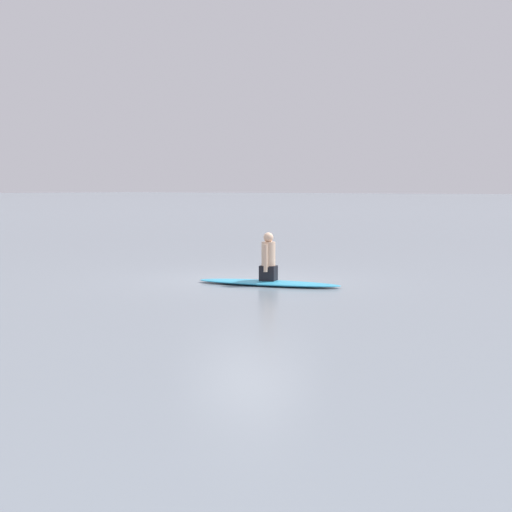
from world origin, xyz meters
name	(u,v)px	position (x,y,z in m)	size (l,w,h in m)	color
ground_plane	(249,280)	(0.00, 0.00, 0.00)	(400.00, 400.00, 0.00)	gray
surfboard	(268,283)	(0.53, 0.87, 0.05)	(3.08, 0.67, 0.10)	#339EC6
person_paddler	(268,259)	(0.53, 0.87, 0.55)	(0.43, 0.38, 0.99)	black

